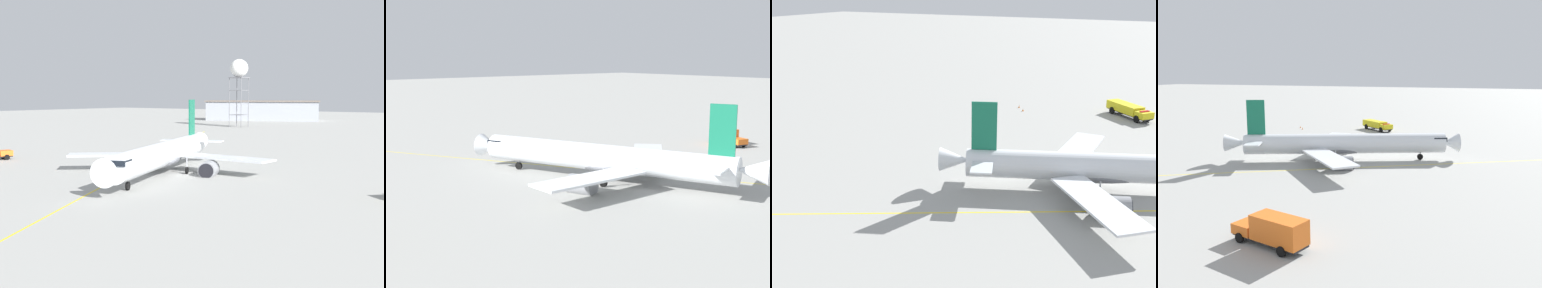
{
  "view_description": "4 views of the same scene",
  "coord_description": "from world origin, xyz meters",
  "views": [
    {
      "loc": [
        63.79,
        50.85,
        12.14
      ],
      "look_at": [
        -16.18,
        -9.21,
        3.04
      ],
      "focal_mm": 51.32,
      "sensor_mm": 36.0,
      "label": 1
    },
    {
      "loc": [
        -50.18,
        44.7,
        17.01
      ],
      "look_at": [
        4.31,
        -0.49,
        4.72
      ],
      "focal_mm": 48.52,
      "sensor_mm": 36.0,
      "label": 2
    },
    {
      "loc": [
        10.66,
        -61.24,
        25.18
      ],
      "look_at": [
        -16.18,
        -9.21,
        5.84
      ],
      "focal_mm": 45.83,
      "sensor_mm": 36.0,
      "label": 3
    },
    {
      "loc": [
        25.22,
        -71.43,
        16.64
      ],
      "look_at": [
        0.82,
        0.92,
        2.58
      ],
      "focal_mm": 38.3,
      "sensor_mm": 36.0,
      "label": 4
    }
  ],
  "objects": [
    {
      "name": "ground_plane",
      "position": [
        0.0,
        0.0,
        0.0
      ],
      "size": [
        600.0,
        600.0,
        0.0
      ],
      "primitive_type": "plane",
      "color": "#9E9E99"
    },
    {
      "name": "terminal_shed",
      "position": [
        -161.64,
        -76.97,
        4.61
      ],
      "size": [
        37.67,
        55.15,
        9.18
      ],
      "rotation": [
        0.0,
        0.0,
        5.13
      ],
      "color": "#999EA8",
      "rests_on": "ground_plane"
    },
    {
      "name": "radar_tower",
      "position": [
        -109.64,
        -57.62,
        20.89
      ],
      "size": [
        6.64,
        6.64,
        25.03
      ],
      "color": "slate",
      "rests_on": "ground_plane"
    },
    {
      "name": "airliner_main",
      "position": [
        0.35,
        -2.08,
        2.92
      ],
      "size": [
        41.01,
        31.31,
        11.5
      ],
      "rotation": [
        0.0,
        0.0,
        0.37
      ],
      "color": "silver",
      "rests_on": "ground_plane"
    },
    {
      "name": "taxiway_centreline",
      "position": [
        2.95,
        -7.39,
        0.0
      ],
      "size": [
        169.4,
        91.83,
        0.01
      ],
      "rotation": [
        0.0,
        0.0,
        0.5
      ],
      "color": "yellow",
      "rests_on": "ground_plane"
    }
  ]
}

